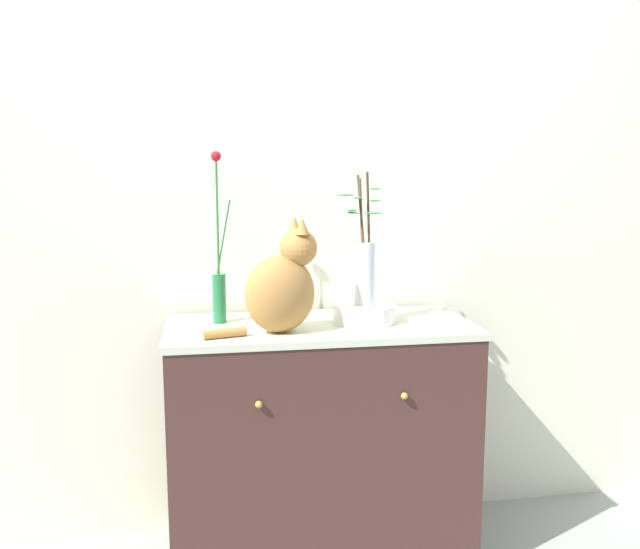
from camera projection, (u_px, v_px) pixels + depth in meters
name	position (u px, v px, depth m)	size (l,w,h in m)	color
wall_back	(307.00, 209.00, 2.64)	(4.40, 0.08, 2.60)	silver
sideboard	(320.00, 442.00, 2.45)	(1.10, 0.51, 0.90)	#422623
cat_sitting	(283.00, 286.00, 2.24)	(0.40, 0.22, 0.39)	#AE7B3E
vase_slim_green	(219.00, 280.00, 2.38)	(0.07, 0.05, 0.61)	#236E41
bowl_porcelain	(364.00, 313.00, 2.41)	(0.23, 0.23, 0.07)	white
vase_glass_clear	(364.00, 265.00, 2.38)	(0.18, 0.10, 0.48)	silver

